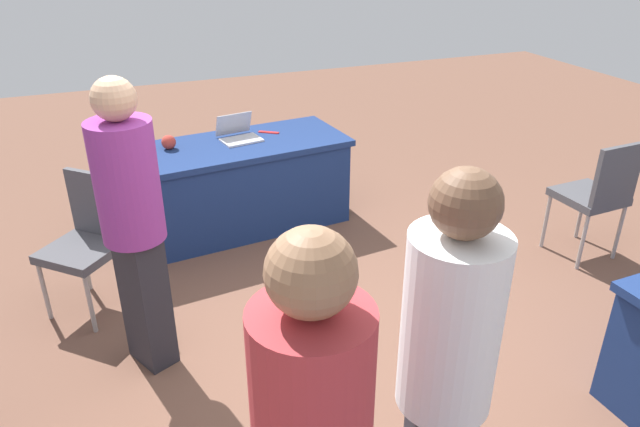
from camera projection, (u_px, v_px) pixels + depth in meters
ground_plane at (338, 351)px, 3.68m from camera, size 14.40×14.40×0.00m
table_foreground at (236, 185)px, 5.03m from camera, size 1.95×0.96×0.75m
chair_tucked_left at (87, 236)px, 3.90m from camera, size 0.62×0.62×0.94m
chair_tucked_right at (598, 192)px, 4.46m from camera, size 0.46×0.46×0.98m
person_attendee_browsing at (132, 217)px, 3.19m from camera, size 0.45×0.45×1.74m
person_organiser at (445, 370)px, 2.09m from camera, size 0.42×0.42×1.75m
laptop_silver at (239, 135)px, 4.94m from camera, size 0.36×0.34×0.21m
yarn_ball at (169, 142)px, 4.72m from camera, size 0.12×0.12×0.12m
scissors_red at (269, 132)px, 5.11m from camera, size 0.17×0.13×0.01m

